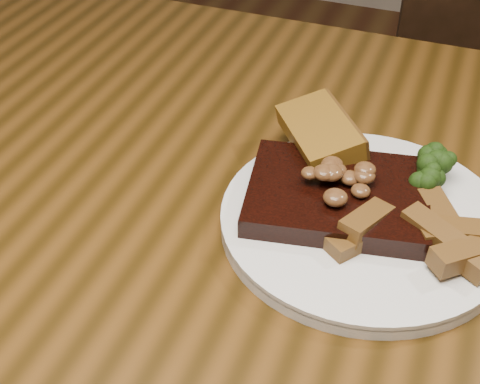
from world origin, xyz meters
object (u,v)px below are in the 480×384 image
object	(u,v)px
garlic_bread	(318,148)
potato_wedges	(420,229)
plate	(363,222)
steak	(337,197)
dining_table	(248,299)

from	to	relation	value
garlic_bread	potato_wedges	world-z (taller)	potato_wedges
plate	steak	xyz separation A→B (m)	(-0.03, 0.00, 0.02)
plate	potato_wedges	size ratio (longest dim) A/B	2.38
steak	potato_wedges	bearing A→B (deg)	-21.97
potato_wedges	plate	bearing A→B (deg)	167.36
plate	potato_wedges	world-z (taller)	potato_wedges
plate	dining_table	bearing A→B (deg)	-155.59
steak	potato_wedges	world-z (taller)	same
plate	garlic_bread	size ratio (longest dim) A/B	2.57
garlic_bread	potato_wedges	distance (m)	0.15
steak	garlic_bread	size ratio (longest dim) A/B	1.59
steak	garlic_bread	distance (m)	0.08
potato_wedges	steak	bearing A→B (deg)	168.24
dining_table	steak	size ratio (longest dim) A/B	9.72
plate	potato_wedges	distance (m)	0.06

